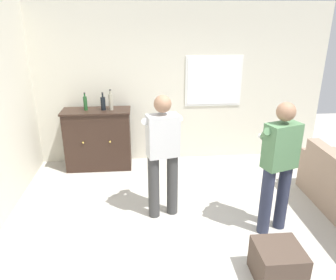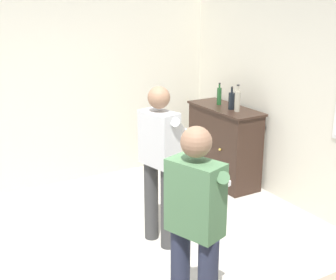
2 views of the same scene
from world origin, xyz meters
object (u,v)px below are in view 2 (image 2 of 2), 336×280
object	(u,v)px
bottle_wine_green	(232,101)
person_standing_right	(196,225)
sideboard_cabinet	(224,145)
bottle_spirits_clear	(219,96)
person_standing_left	(160,159)
bottle_liquor_amber	(237,100)

from	to	relation	value
bottle_wine_green	person_standing_right	bearing A→B (deg)	-42.11
sideboard_cabinet	bottle_wine_green	bearing A→B (deg)	-1.14
sideboard_cabinet	bottle_spirits_clear	size ratio (longest dim) A/B	3.85
sideboard_cabinet	person_standing_left	distance (m)	1.92
sideboard_cabinet	bottle_spirits_clear	world-z (taller)	bottle_spirits_clear
sideboard_cabinet	person_standing_left	world-z (taller)	person_standing_left
bottle_liquor_amber	person_standing_left	size ratio (longest dim) A/B	0.21
bottle_liquor_amber	person_standing_left	xyz separation A→B (m)	(0.77, -1.57, -0.28)
bottle_liquor_amber	person_standing_left	distance (m)	1.77
bottle_liquor_amber	sideboard_cabinet	bearing A→B (deg)	177.81
bottle_wine_green	bottle_spirits_clear	size ratio (longest dim) A/B	1.01
bottle_liquor_amber	person_standing_left	world-z (taller)	person_standing_left
bottle_wine_green	bottle_spirits_clear	world-z (taller)	bottle_wine_green
sideboard_cabinet	person_standing_right	distance (m)	3.16
sideboard_cabinet	bottle_liquor_amber	distance (m)	0.73
bottle_liquor_amber	bottle_spirits_clear	xyz separation A→B (m)	(-0.43, 0.02, -0.02)
bottle_wine_green	bottle_liquor_amber	distance (m)	0.13
person_standing_right	bottle_liquor_amber	bearing A→B (deg)	136.28
bottle_liquor_amber	bottle_spirits_clear	size ratio (longest dim) A/B	1.17
bottle_spirits_clear	bottle_wine_green	bearing A→B (deg)	-3.33
bottle_wine_green	person_standing_right	world-z (taller)	person_standing_right
bottle_liquor_amber	bottle_spirits_clear	bearing A→B (deg)	176.70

